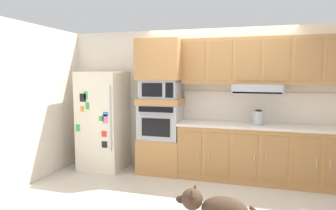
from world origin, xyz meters
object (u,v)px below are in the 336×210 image
(built_in_oven, at_px, (161,121))
(electric_kettle, at_px, (258,118))
(refrigerator, at_px, (103,120))
(microwave, at_px, (161,89))

(built_in_oven, xyz_separation_m, electric_kettle, (1.62, -0.05, 0.13))
(refrigerator, height_order, electric_kettle, refrigerator)
(refrigerator, bearing_deg, microwave, 3.60)
(refrigerator, bearing_deg, electric_kettle, 0.43)
(refrigerator, height_order, built_in_oven, refrigerator)
(built_in_oven, bearing_deg, refrigerator, -176.40)
(electric_kettle, bearing_deg, built_in_oven, 178.33)
(electric_kettle, bearing_deg, refrigerator, -179.57)
(refrigerator, distance_m, built_in_oven, 1.08)
(built_in_oven, xyz_separation_m, microwave, (0.00, -0.00, 0.56))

